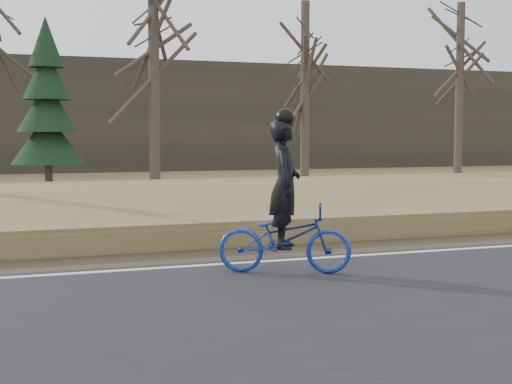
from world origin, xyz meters
name	(u,v)px	position (x,y,z in m)	size (l,w,h in m)	color
ground	(372,261)	(0.00, 0.00, 0.00)	(120.00, 120.00, 0.00)	olive
road	(470,292)	(0.00, -2.50, 0.03)	(120.00, 6.00, 0.06)	black
edge_line	(366,255)	(0.00, 0.20, 0.07)	(120.00, 0.12, 0.01)	silver
shoulder	(339,248)	(0.00, 1.20, 0.02)	(120.00, 1.60, 0.04)	#473A2B
embankment	(276,218)	(0.00, 4.20, 0.22)	(120.00, 5.00, 0.44)	olive
ballast	(224,202)	(0.00, 8.00, 0.23)	(120.00, 3.00, 0.45)	slate
railroad	(224,190)	(0.00, 8.00, 0.53)	(120.00, 2.40, 0.29)	black
treeline_backdrop	(108,116)	(0.00, 30.00, 3.00)	(120.00, 4.00, 6.00)	#383328
cyclist	(285,221)	(-1.77, -0.70, 0.79)	(1.95, 1.34, 2.29)	navy
bare_tree_near_left	(154,74)	(-0.71, 13.56, 3.96)	(0.36, 0.36, 7.93)	#473C34
bare_tree_center	(305,93)	(6.23, 17.15, 3.69)	(0.36, 0.36, 7.38)	#473C34
bare_tree_right	(459,92)	(12.96, 16.15, 3.78)	(0.36, 0.36, 7.56)	#473C34
conifer	(47,108)	(-3.93, 16.82, 2.93)	(2.60, 2.60, 6.19)	#473C34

